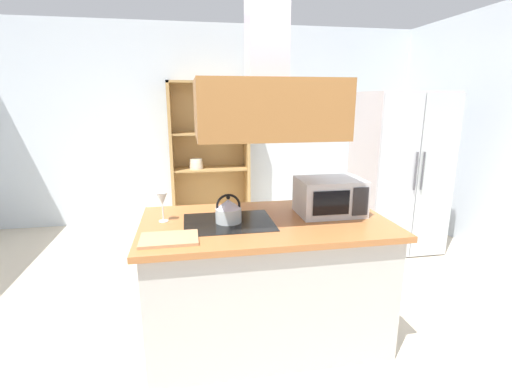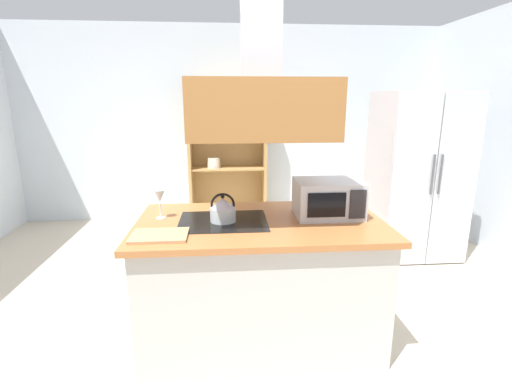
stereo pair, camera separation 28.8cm
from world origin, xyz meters
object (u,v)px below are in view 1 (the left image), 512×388
at_px(cutting_board, 169,239).
at_px(microwave, 330,196).
at_px(dish_cabinet, 210,162).
at_px(kettle, 228,211).
at_px(wine_glass_on_counter, 162,200).
at_px(refrigerator, 398,173).

distance_m(cutting_board, microwave, 1.18).
xyz_separation_m(dish_cabinet, kettle, (-0.05, -2.78, 0.12)).
bearing_deg(wine_glass_on_counter, refrigerator, 27.52).
bearing_deg(wine_glass_on_counter, microwave, -1.61).
distance_m(refrigerator, wine_glass_on_counter, 2.88).
distance_m(dish_cabinet, kettle, 2.78).
xyz_separation_m(cutting_board, microwave, (1.13, 0.34, 0.12)).
xyz_separation_m(kettle, cutting_board, (-0.38, -0.27, -0.07)).
xyz_separation_m(refrigerator, wine_glass_on_counter, (-2.55, -1.33, 0.15)).
height_order(kettle, cutting_board, kettle).
distance_m(refrigerator, kettle, 2.55).
xyz_separation_m(kettle, wine_glass_on_counter, (-0.44, 0.10, 0.07)).
bearing_deg(kettle, wine_glass_on_counter, 167.01).
bearing_deg(wine_glass_on_counter, dish_cabinet, 79.80).
xyz_separation_m(kettle, microwave, (0.74, 0.07, 0.05)).
relative_size(dish_cabinet, microwave, 4.23).
relative_size(dish_cabinet, kettle, 9.87).
relative_size(dish_cabinet, wine_glass_on_counter, 9.45).
xyz_separation_m(refrigerator, cutting_board, (-2.49, -1.70, 0.01)).
bearing_deg(microwave, kettle, -174.83).
height_order(refrigerator, dish_cabinet, dish_cabinet).
height_order(dish_cabinet, wine_glass_on_counter, dish_cabinet).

